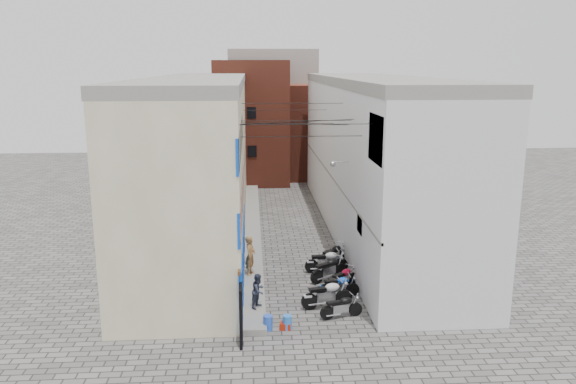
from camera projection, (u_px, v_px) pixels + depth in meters
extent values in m
plane|color=#54524F|center=(311.00, 335.00, 20.56)|extent=(90.00, 90.00, 0.00)
cube|color=gray|center=(253.00, 230.00, 33.05)|extent=(0.90, 26.00, 0.25)
cube|color=#C1B492|center=(200.00, 162.00, 31.94)|extent=(5.00, 26.00, 8.50)
cube|color=#B87367|center=(243.00, 166.00, 32.16)|extent=(0.10, 26.00, 0.80)
cube|color=blue|center=(243.00, 258.00, 24.88)|extent=(0.12, 10.20, 2.40)
cube|color=blue|center=(240.00, 169.00, 23.99)|extent=(0.10, 10.20, 4.00)
cube|color=gray|center=(197.00, 82.00, 30.94)|extent=(5.10, 26.00, 0.50)
cube|color=black|center=(241.00, 314.00, 19.77)|extent=(0.10, 1.20, 2.20)
cube|color=silver|center=(373.00, 160.00, 32.59)|extent=(5.00, 26.00, 8.50)
cube|color=blue|center=(377.00, 139.00, 20.63)|extent=(0.10, 2.40, 1.80)
cube|color=white|center=(361.00, 224.00, 23.95)|extent=(0.08, 1.00, 0.70)
cylinder|color=#B2B2B7|center=(341.00, 162.00, 26.36)|extent=(0.80, 0.06, 0.06)
sphere|color=#B2B2B7|center=(333.00, 164.00, 26.35)|extent=(0.28, 0.28, 0.28)
cube|color=gray|center=(376.00, 81.00, 31.59)|extent=(5.10, 26.00, 0.50)
cube|color=gray|center=(331.00, 175.00, 32.62)|extent=(0.10, 26.00, 0.12)
cube|color=brown|center=(252.00, 122.00, 46.56)|extent=(6.00, 6.00, 10.00)
cube|color=brown|center=(309.00, 131.00, 49.05)|extent=(5.00, 6.00, 8.00)
cube|color=gray|center=(273.00, 110.00, 52.42)|extent=(8.00, 5.00, 11.00)
cube|color=black|center=(277.00, 173.00, 44.81)|extent=(2.00, 0.30, 2.40)
cylinder|color=black|center=(307.00, 124.00, 20.84)|extent=(5.20, 0.02, 0.02)
cylinder|color=black|center=(302.00, 136.00, 22.94)|extent=(5.20, 0.02, 0.02)
cylinder|color=black|center=(297.00, 121.00, 25.29)|extent=(5.20, 0.02, 0.02)
cylinder|color=black|center=(293.00, 103.00, 27.59)|extent=(5.20, 0.02, 0.02)
cylinder|color=black|center=(289.00, 124.00, 30.79)|extent=(5.20, 0.02, 0.02)
cylinder|color=black|center=(285.00, 110.00, 33.60)|extent=(5.20, 0.02, 0.02)
cylinder|color=black|center=(300.00, 122.00, 23.81)|extent=(5.65, 2.07, 0.02)
cylinder|color=black|center=(294.00, 124.00, 26.81)|extent=(5.80, 1.58, 0.02)
imported|color=#9B6838|center=(250.00, 255.00, 25.61)|extent=(0.63, 0.77, 1.81)
imported|color=#2C3242|center=(259.00, 291.00, 22.16)|extent=(0.80, 0.85, 1.39)
cylinder|color=blue|center=(287.00, 322.00, 20.94)|extent=(0.41, 0.41, 0.55)
cylinder|color=blue|center=(268.00, 323.00, 20.89)|extent=(0.46, 0.46, 0.57)
cube|color=#A5200B|center=(285.00, 326.00, 20.97)|extent=(0.47, 0.39, 0.26)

